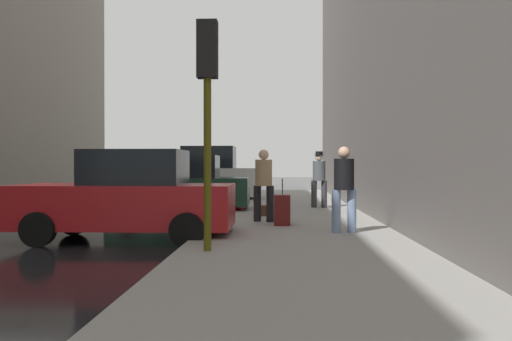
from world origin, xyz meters
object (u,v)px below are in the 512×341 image
object	(u,v)px
parked_red_hatchback	(128,198)
parked_white_van	(205,176)
pedestrian_in_jeans	(344,185)
duffel_bag	(261,210)
pedestrian_in_tan_coat	(264,181)
traffic_light	(207,84)
fire_hydrant	(239,199)
rolling_suitcase	(282,210)
parked_dark_green_sedan	(182,186)
pedestrian_with_beanie	(319,176)

from	to	relation	value
parked_red_hatchback	parked_white_van	distance (m)	11.85
parked_red_hatchback	pedestrian_in_jeans	size ratio (longest dim) A/B	2.46
duffel_bag	parked_red_hatchback	bearing A→B (deg)	-121.86
pedestrian_in_jeans	pedestrian_in_tan_coat	bearing A→B (deg)	127.75
traffic_light	pedestrian_in_jeans	size ratio (longest dim) A/B	2.11
fire_hydrant	rolling_suitcase	world-z (taller)	rolling_suitcase
parked_white_van	parked_dark_green_sedan	bearing A→B (deg)	-90.00
pedestrian_with_beanie	duffel_bag	xyz separation A→B (m)	(-1.76, -2.98, -0.85)
parked_red_hatchback	parked_white_van	size ratio (longest dim) A/B	0.91
parked_dark_green_sedan	fire_hydrant	world-z (taller)	parked_dark_green_sedan
traffic_light	pedestrian_with_beanie	size ratio (longest dim) A/B	2.03
parked_white_van	pedestrian_in_jeans	xyz separation A→B (m)	(4.26, -11.59, 0.07)
pedestrian_in_jeans	rolling_suitcase	xyz separation A→B (m)	(-1.21, 1.43, -0.61)
parked_dark_green_sedan	fire_hydrant	distance (m)	1.90
traffic_light	pedestrian_in_tan_coat	bearing A→B (deg)	80.65
pedestrian_with_beanie	fire_hydrant	bearing A→B (deg)	-153.21
pedestrian_in_tan_coat	fire_hydrant	bearing A→B (deg)	103.57
pedestrian_with_beanie	pedestrian_in_tan_coat	bearing A→B (deg)	-109.61
parked_red_hatchback	duffel_bag	xyz separation A→B (m)	(2.49, 4.00, -0.56)
traffic_light	duffel_bag	world-z (taller)	traffic_light
parked_red_hatchback	pedestrian_in_jeans	xyz separation A→B (m)	(4.26, 0.26, 0.26)
rolling_suitcase	duffel_bag	size ratio (longest dim) A/B	2.36
pedestrian_in_tan_coat	duffel_bag	xyz separation A→B (m)	(-0.12, 1.61, -0.81)
fire_hydrant	traffic_light	xyz separation A→B (m)	(0.05, -7.96, 2.26)
duffel_bag	pedestrian_with_beanie	bearing A→B (deg)	59.45
parked_dark_green_sedan	duffel_bag	xyz separation A→B (m)	(2.49, -2.24, -0.56)
parked_red_hatchback	duffel_bag	bearing A→B (deg)	58.14
fire_hydrant	duffel_bag	size ratio (longest dim) A/B	1.60
parked_red_hatchback	pedestrian_in_tan_coat	size ratio (longest dim) A/B	2.46
rolling_suitcase	duffel_bag	distance (m)	2.39
duffel_bag	rolling_suitcase	bearing A→B (deg)	-76.33
traffic_light	rolling_suitcase	xyz separation A→B (m)	(1.20, 3.90, -2.27)
pedestrian_with_beanie	pedestrian_in_jeans	size ratio (longest dim) A/B	1.04
pedestrian_with_beanie	rolling_suitcase	size ratio (longest dim) A/B	1.71
fire_hydrant	pedestrian_with_beanie	world-z (taller)	pedestrian_with_beanie
rolling_suitcase	pedestrian_in_jeans	bearing A→B (deg)	-49.59
parked_dark_green_sedan	pedestrian_in_jeans	distance (m)	7.35
parked_dark_green_sedan	pedestrian_in_jeans	xyz separation A→B (m)	(4.26, -5.98, 0.26)
fire_hydrant	pedestrian_in_jeans	distance (m)	6.04
fire_hydrant	rolling_suitcase	size ratio (longest dim) A/B	0.68
parked_dark_green_sedan	rolling_suitcase	xyz separation A→B (m)	(3.05, -4.55, -0.36)
parked_dark_green_sedan	rolling_suitcase	bearing A→B (deg)	-56.16
duffel_bag	pedestrian_in_tan_coat	bearing A→B (deg)	-85.55
pedestrian_with_beanie	parked_dark_green_sedan	bearing A→B (deg)	-170.09
traffic_light	parked_white_van	bearing A→B (deg)	97.51
pedestrian_in_jeans	fire_hydrant	bearing A→B (deg)	114.16
parked_red_hatchback	rolling_suitcase	size ratio (longest dim) A/B	4.04
pedestrian_in_tan_coat	pedestrian_with_beanie	xyz separation A→B (m)	(1.63, 4.59, 0.03)
pedestrian_in_jeans	duffel_bag	distance (m)	4.22
parked_dark_green_sedan	pedestrian_in_tan_coat	xyz separation A→B (m)	(2.61, -3.84, 0.26)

